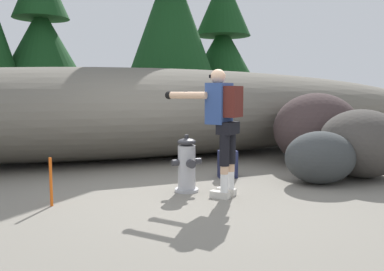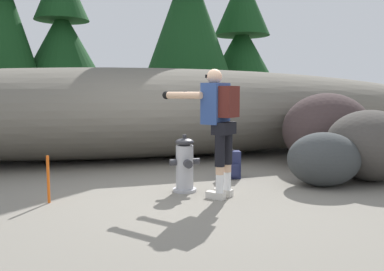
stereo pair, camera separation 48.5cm
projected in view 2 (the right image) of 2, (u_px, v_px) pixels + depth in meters
ground_plane at (188, 194)px, 5.67m from camera, size 56.00×56.00×0.04m
dirt_embankment at (145, 113)px, 8.74m from camera, size 16.29×3.20×1.88m
fire_hydrant at (185, 165)px, 5.70m from camera, size 0.43×0.38×0.80m
utility_worker at (217, 116)px, 5.34m from camera, size 0.91×1.00×1.69m
spare_backpack at (231, 165)px, 6.59m from camera, size 0.34×0.33×0.47m
boulder_large at (326, 130)px, 7.53m from camera, size 1.76×1.68×1.36m
boulder_mid at (370, 145)px, 6.42m from camera, size 1.87×1.93×1.11m
boulder_small at (324, 159)px, 6.02m from camera, size 1.25×1.07×0.80m
pine_tree_far_left at (4, 10)px, 10.82m from camera, size 2.08×2.08×6.96m
pine_tree_left at (62, 32)px, 11.80m from camera, size 2.40×2.40×5.24m
pine_tree_right at (242, 47)px, 13.03m from camera, size 2.71×2.71×5.14m
survey_stake at (48, 179)px, 5.12m from camera, size 0.04×0.04×0.60m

